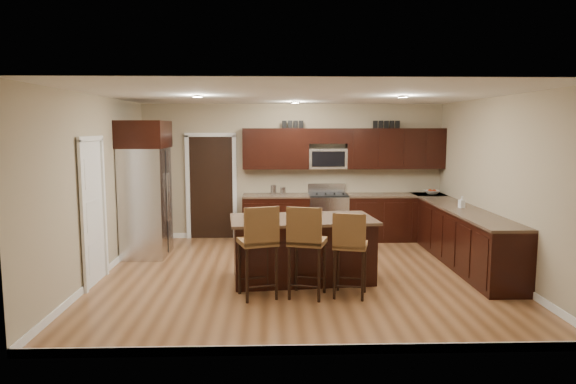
{
  "coord_description": "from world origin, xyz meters",
  "views": [
    {
      "loc": [
        -0.42,
        -7.57,
        2.23
      ],
      "look_at": [
        -0.18,
        0.4,
        1.23
      ],
      "focal_mm": 32.0,
      "sensor_mm": 36.0,
      "label": 1
    }
  ],
  "objects_px": {
    "island": "(302,251)",
    "stool_mid": "(306,241)",
    "stool_left": "(259,241)",
    "stool_right": "(350,245)",
    "range": "(328,217)",
    "refrigerator": "(146,187)"
  },
  "relations": [
    {
      "from": "island",
      "to": "stool_mid",
      "type": "bearing_deg",
      "value": -95.61
    },
    {
      "from": "island",
      "to": "range",
      "type": "bearing_deg",
      "value": 70.36
    },
    {
      "from": "stool_right",
      "to": "island",
      "type": "bearing_deg",
      "value": 138.77
    },
    {
      "from": "stool_left",
      "to": "stool_right",
      "type": "xyz_separation_m",
      "value": [
        1.19,
        0.0,
        -0.06
      ]
    },
    {
      "from": "stool_left",
      "to": "stool_right",
      "type": "bearing_deg",
      "value": -17.47
    },
    {
      "from": "stool_mid",
      "to": "refrigerator",
      "type": "relative_size",
      "value": 0.52
    },
    {
      "from": "range",
      "to": "stool_right",
      "type": "xyz_separation_m",
      "value": [
        -0.09,
        -3.49,
        0.24
      ]
    },
    {
      "from": "stool_mid",
      "to": "stool_left",
      "type": "bearing_deg",
      "value": -163.98
    },
    {
      "from": "island",
      "to": "refrigerator",
      "type": "relative_size",
      "value": 0.93
    },
    {
      "from": "stool_left",
      "to": "island",
      "type": "bearing_deg",
      "value": 36.42
    },
    {
      "from": "range",
      "to": "stool_right",
      "type": "distance_m",
      "value": 3.5
    },
    {
      "from": "island",
      "to": "stool_left",
      "type": "xyz_separation_m",
      "value": [
        -0.62,
        -0.85,
        0.34
      ]
    },
    {
      "from": "stool_mid",
      "to": "stool_right",
      "type": "distance_m",
      "value": 0.58
    },
    {
      "from": "island",
      "to": "refrigerator",
      "type": "bearing_deg",
      "value": 144.46
    },
    {
      "from": "island",
      "to": "stool_mid",
      "type": "xyz_separation_m",
      "value": [
        -0.0,
        -0.85,
        0.34
      ]
    },
    {
      "from": "stool_right",
      "to": "refrigerator",
      "type": "distance_m",
      "value": 4.02
    },
    {
      "from": "range",
      "to": "stool_right",
      "type": "height_order",
      "value": "stool_right"
    },
    {
      "from": "island",
      "to": "stool_right",
      "type": "xyz_separation_m",
      "value": [
        0.57,
        -0.85,
        0.28
      ]
    },
    {
      "from": "stool_right",
      "to": "stool_mid",
      "type": "bearing_deg",
      "value": -164.88
    },
    {
      "from": "stool_right",
      "to": "refrigerator",
      "type": "xyz_separation_m",
      "value": [
        -3.21,
        2.37,
        0.49
      ]
    },
    {
      "from": "range",
      "to": "stool_left",
      "type": "distance_m",
      "value": 3.73
    },
    {
      "from": "island",
      "to": "stool_left",
      "type": "height_order",
      "value": "stool_left"
    }
  ]
}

